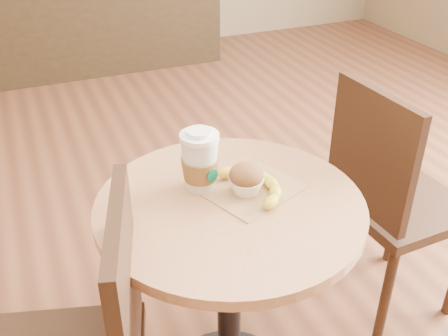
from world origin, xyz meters
name	(u,v)px	position (x,y,z in m)	size (l,w,h in m)	color
cafe_table	(229,265)	(-0.08, -0.07, 0.53)	(0.70, 0.70, 0.75)	black
chair_right	(390,197)	(0.59, 0.07, 0.50)	(0.42, 0.42, 0.91)	#331F12
service_counter	(75,3)	(0.00, 3.18, 0.52)	(2.30, 0.65, 1.04)	black
kraft_bag	(255,190)	(0.00, -0.05, 0.75)	(0.24, 0.18, 0.00)	#A47A4F
coffee_cup	(200,163)	(-0.13, 0.02, 0.83)	(0.10, 0.11, 0.17)	silver
muffin	(246,179)	(-0.03, -0.05, 0.79)	(0.09, 0.09, 0.08)	white
banana	(256,185)	(0.00, -0.05, 0.77)	(0.15, 0.23, 0.03)	yellow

